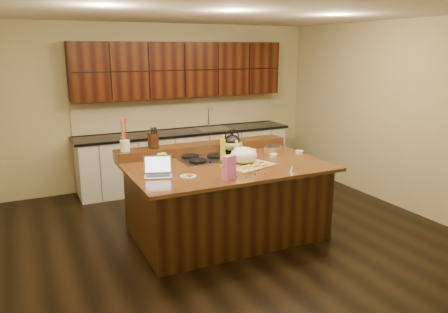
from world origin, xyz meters
name	(u,v)px	position (x,y,z in m)	size (l,w,h in m)	color
room	(226,129)	(0.00, 0.00, 1.35)	(5.52, 5.02, 2.72)	black
island	(226,199)	(0.00, 0.00, 0.46)	(2.40, 1.60, 0.92)	black
back_ledge	(203,148)	(0.00, 0.70, 0.98)	(2.40, 0.30, 0.12)	black
cooktop	(216,157)	(0.00, 0.30, 0.94)	(0.92, 0.52, 0.05)	gray
back_counter	(185,128)	(0.30, 2.23, 0.98)	(3.70, 0.66, 2.40)	silver
kettle	(232,143)	(0.30, 0.43, 1.07)	(0.24, 0.24, 0.22)	black
green_bowl	(232,145)	(0.30, 0.43, 1.04)	(0.29, 0.29, 0.16)	olive
laptop	(158,171)	(-0.90, -0.14, 0.98)	(0.36, 0.32, 0.21)	#B7B7BC
oil_bottle	(223,150)	(0.04, 0.17, 1.06)	(0.07, 0.07, 0.27)	yellow
vinegar_bottle	(236,154)	(0.10, -0.08, 1.04)	(0.06, 0.06, 0.25)	silver
wooden_tray	(245,158)	(0.17, -0.18, 1.02)	(0.66, 0.56, 0.23)	tan
ramekin_a	(273,155)	(0.71, 0.03, 0.94)	(0.10, 0.10, 0.04)	white
ramekin_b	(299,152)	(1.12, 0.04, 0.94)	(0.10, 0.10, 0.04)	white
ramekin_c	(253,151)	(0.59, 0.38, 0.94)	(0.10, 0.10, 0.04)	white
strainer_bowl	(273,150)	(0.81, 0.20, 0.97)	(0.24, 0.24, 0.09)	#996B3F
kitchen_timer	(292,169)	(0.54, -0.65, 0.96)	(0.08, 0.08, 0.07)	silver
pink_bag	(229,168)	(-0.25, -0.61, 1.05)	(0.14, 0.08, 0.26)	pink
candy_plate	(188,176)	(-0.62, -0.33, 0.93)	(0.18, 0.18, 0.01)	white
package_box	(162,159)	(-0.72, 0.30, 0.99)	(0.10, 0.07, 0.14)	#E7E251
utensil_crock	(125,146)	(-1.07, 0.70, 1.11)	(0.12, 0.12, 0.14)	white
knife_block	(153,141)	(-0.70, 0.70, 1.14)	(0.10, 0.16, 0.20)	black
gumdrop_0	(255,174)	(0.08, -0.59, 0.93)	(0.02, 0.02, 0.02)	red
gumdrop_1	(237,176)	(-0.14, -0.57, 0.93)	(0.02, 0.02, 0.02)	#198C26
gumdrop_2	(250,172)	(0.08, -0.48, 0.93)	(0.02, 0.02, 0.02)	red
gumdrop_3	(237,171)	(-0.04, -0.38, 0.93)	(0.02, 0.02, 0.02)	#198C26
gumdrop_4	(259,170)	(0.20, -0.46, 0.93)	(0.02, 0.02, 0.02)	red
gumdrop_5	(255,173)	(0.11, -0.53, 0.93)	(0.02, 0.02, 0.02)	#198C26
gumdrop_6	(226,177)	(-0.26, -0.54, 0.93)	(0.02, 0.02, 0.02)	red
gumdrop_7	(246,176)	(-0.05, -0.61, 0.93)	(0.02, 0.02, 0.02)	#198C26
gumdrop_8	(228,175)	(-0.21, -0.49, 0.93)	(0.02, 0.02, 0.02)	red
gumdrop_9	(250,173)	(0.06, -0.52, 0.93)	(0.02, 0.02, 0.02)	#198C26
gumdrop_10	(265,173)	(0.21, -0.60, 0.93)	(0.02, 0.02, 0.02)	red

